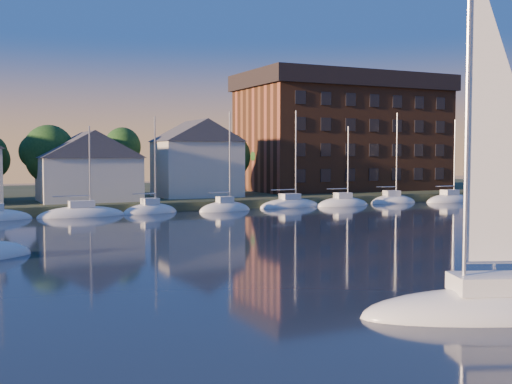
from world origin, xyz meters
TOP-DOWN VIEW (x-y plane):
  - shoreline_land at (0.00, 75.00)m, footprint 160.00×50.00m
  - wooden_dock at (0.00, 52.00)m, footprint 120.00×3.00m
  - clubhouse_centre at (-6.00, 57.00)m, footprint 11.55×8.40m
  - clubhouse_east at (8.00, 59.00)m, footprint 10.50×8.40m
  - condo_block at (34.00, 64.95)m, footprint 31.00×17.00m
  - tree_line at (2.00, 63.00)m, footprint 93.40×5.40m
  - moored_fleet at (4.00, 49.00)m, footprint 95.50×2.40m
  - hero_sailboat at (-1.07, 0.26)m, footprint 10.84×6.88m

SIDE VIEW (x-z plane):
  - shoreline_land at x=0.00m, z-range -1.00..1.00m
  - wooden_dock at x=0.00m, z-range -0.50..0.50m
  - moored_fleet at x=4.00m, z-range -5.93..6.12m
  - hero_sailboat at x=-1.07m, z-range -7.27..8.56m
  - clubhouse_centre at x=-6.00m, z-range 1.09..9.17m
  - clubhouse_east at x=8.00m, z-range 1.10..10.90m
  - tree_line at x=2.00m, z-range 2.73..11.63m
  - condo_block at x=34.00m, z-range 1.09..18.49m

